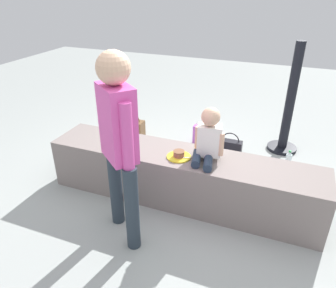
# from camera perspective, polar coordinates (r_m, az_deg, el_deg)

# --- Properties ---
(ground_plane) EXTENTS (12.00, 12.00, 0.00)m
(ground_plane) POSITION_cam_1_polar(r_m,az_deg,el_deg) (3.23, 2.29, -9.57)
(ground_plane) COLOR #999F9C
(concrete_ledge) EXTENTS (2.57, 0.50, 0.50)m
(concrete_ledge) POSITION_cam_1_polar(r_m,az_deg,el_deg) (3.08, 2.38, -5.88)
(concrete_ledge) COLOR gray
(concrete_ledge) RESTS_ON ground_plane
(child_seated) EXTENTS (0.28, 0.34, 0.48)m
(child_seated) POSITION_cam_1_polar(r_m,az_deg,el_deg) (2.80, 7.16, 1.09)
(child_seated) COLOR #222F43
(child_seated) RESTS_ON concrete_ledge
(adult_standing) EXTENTS (0.38, 0.34, 1.53)m
(adult_standing) POSITION_cam_1_polar(r_m,az_deg,el_deg) (2.36, -8.76, 1.55)
(adult_standing) COLOR #27323D
(adult_standing) RESTS_ON ground_plane
(cake_plate) EXTENTS (0.22, 0.22, 0.07)m
(cake_plate) POSITION_cam_1_polar(r_m,az_deg,el_deg) (2.90, 1.94, -2.00)
(cake_plate) COLOR yellow
(cake_plate) RESTS_ON concrete_ledge
(gift_bag) EXTENTS (0.25, 0.10, 0.30)m
(gift_bag) POSITION_cam_1_polar(r_m,az_deg,el_deg) (4.19, 6.21, 1.61)
(gift_bag) COLOR #B259BF
(gift_bag) RESTS_ON ground_plane
(railing_post) EXTENTS (0.36, 0.36, 1.33)m
(railing_post) POSITION_cam_1_polar(r_m,az_deg,el_deg) (4.13, 20.57, 5.52)
(railing_post) COLOR black
(railing_post) RESTS_ON ground_plane
(water_bottle_near_gift) EXTENTS (0.07, 0.07, 0.23)m
(water_bottle_near_gift) POSITION_cam_1_polar(r_m,az_deg,el_deg) (3.88, 20.54, -2.72)
(water_bottle_near_gift) COLOR silver
(water_bottle_near_gift) RESTS_ON ground_plane
(party_cup_red) EXTENTS (0.09, 0.09, 0.09)m
(party_cup_red) POSITION_cam_1_polar(r_m,az_deg,el_deg) (3.63, 18.56, -5.64)
(party_cup_red) COLOR red
(party_cup_red) RESTS_ON ground_plane
(handbag_black_leather) EXTENTS (0.28, 0.10, 0.35)m
(handbag_black_leather) POSITION_cam_1_polar(r_m,az_deg,el_deg) (3.87, 10.85, -0.96)
(handbag_black_leather) COLOR black
(handbag_black_leather) RESTS_ON ground_plane
(handbag_brown_canvas) EXTENTS (0.33, 0.15, 0.38)m
(handbag_brown_canvas) POSITION_cam_1_polar(r_m,az_deg,el_deg) (4.35, -6.42, 2.70)
(handbag_brown_canvas) COLOR brown
(handbag_brown_canvas) RESTS_ON ground_plane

